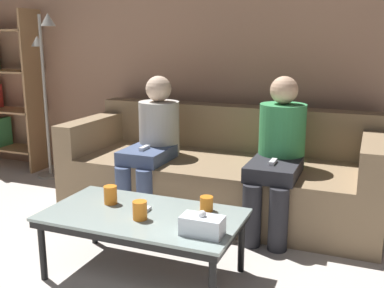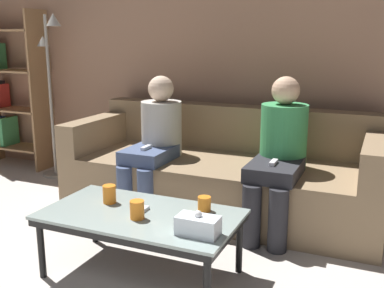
% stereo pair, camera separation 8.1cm
% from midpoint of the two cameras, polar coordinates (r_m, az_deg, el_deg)
% --- Properties ---
extents(wall_back, '(12.00, 0.06, 2.60)m').
position_cam_midpoint_polar(wall_back, '(4.08, 7.50, 12.05)').
color(wall_back, '#9E755B').
rests_on(wall_back, ground_plane).
extents(couch, '(2.48, 0.99, 0.81)m').
position_cam_midpoint_polar(couch, '(3.70, 4.57, -3.75)').
color(couch, '#897051').
rests_on(couch, ground_plane).
extents(coffee_table, '(1.14, 0.62, 0.39)m').
position_cam_midpoint_polar(coffee_table, '(2.66, -5.66, -9.47)').
color(coffee_table, '#8C9E99').
rests_on(coffee_table, ground_plane).
extents(cup_near_left, '(0.08, 0.08, 0.11)m').
position_cam_midpoint_polar(cup_near_left, '(2.54, -6.07, -8.31)').
color(cup_near_left, orange).
rests_on(cup_near_left, coffee_table).
extents(cup_near_right, '(0.08, 0.08, 0.09)m').
position_cam_midpoint_polar(cup_near_right, '(2.64, 2.46, -7.61)').
color(cup_near_right, orange).
rests_on(cup_near_right, coffee_table).
extents(cup_far_center, '(0.08, 0.08, 0.11)m').
position_cam_midpoint_polar(cup_far_center, '(2.80, -9.64, -6.30)').
color(cup_far_center, orange).
rests_on(cup_far_center, coffee_table).
extents(tissue_box, '(0.22, 0.12, 0.13)m').
position_cam_midpoint_polar(tissue_box, '(2.34, 1.77, -10.29)').
color(tissue_box, silver).
rests_on(tissue_box, coffee_table).
extents(game_remote, '(0.04, 0.15, 0.02)m').
position_cam_midpoint_polar(game_remote, '(2.64, -5.69, -8.49)').
color(game_remote, white).
rests_on(game_remote, coffee_table).
extents(bookshelf, '(0.80, 0.32, 1.67)m').
position_cam_midpoint_polar(bookshelf, '(5.30, -22.06, 5.80)').
color(bookshelf, '#9E754C').
rests_on(bookshelf, ground_plane).
extents(standing_lamp, '(0.31, 0.26, 1.61)m').
position_cam_midpoint_polar(standing_lamp, '(4.67, -16.97, 7.90)').
color(standing_lamp, gray).
rests_on(standing_lamp, ground_plane).
extents(seated_person_left_end, '(0.33, 0.67, 1.09)m').
position_cam_midpoint_polar(seated_person_left_end, '(3.62, -4.05, 0.62)').
color(seated_person_left_end, '#47567A').
rests_on(seated_person_left_end, ground_plane).
extents(seated_person_mid_left, '(0.34, 0.72, 1.11)m').
position_cam_midpoint_polar(seated_person_mid_left, '(3.28, 11.75, -0.75)').
color(seated_person_mid_left, '#28282D').
rests_on(seated_person_mid_left, ground_plane).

